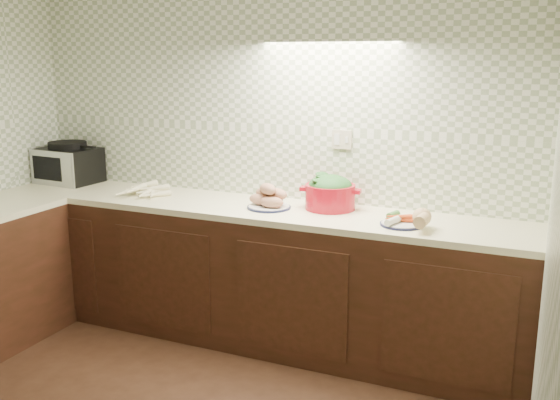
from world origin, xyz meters
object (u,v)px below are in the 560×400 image
at_px(toaster_oven, 68,164).
at_px(onion_bowl, 273,198).
at_px(parsnip_pile, 150,191).
at_px(veg_plate, 410,219).
at_px(dutch_oven, 330,192).
at_px(sweet_potato_plate, 270,199).

xyz_separation_m(toaster_oven, onion_bowl, (1.70, -0.01, -0.11)).
distance_m(toaster_oven, parsnip_pile, 0.86).
bearing_deg(veg_plate, onion_bowl, 167.75).
height_order(dutch_oven, veg_plate, dutch_oven).
bearing_deg(sweet_potato_plate, parsnip_pile, -179.20).
relative_size(parsnip_pile, veg_plate, 1.18).
height_order(toaster_oven, dutch_oven, toaster_oven).
relative_size(parsnip_pile, onion_bowl, 2.80).
bearing_deg(veg_plate, toaster_oven, 175.42).
bearing_deg(toaster_oven, dutch_oven, 3.49).
bearing_deg(dutch_oven, sweet_potato_plate, -168.23).
xyz_separation_m(toaster_oven, veg_plate, (2.65, -0.21, -0.10)).
xyz_separation_m(parsnip_pile, onion_bowl, (0.86, 0.14, 0.01)).
relative_size(toaster_oven, veg_plate, 1.46).
distance_m(toaster_oven, veg_plate, 2.66).
bearing_deg(dutch_oven, veg_plate, -28.49).
distance_m(parsnip_pile, sweet_potato_plate, 0.90).
xyz_separation_m(toaster_oven, sweet_potato_plate, (1.74, -0.13, -0.09)).
xyz_separation_m(sweet_potato_plate, onion_bowl, (-0.04, 0.13, -0.02)).
bearing_deg(onion_bowl, sweet_potato_plate, -74.21).
distance_m(parsnip_pile, onion_bowl, 0.87).
xyz_separation_m(onion_bowl, veg_plate, (0.94, -0.21, 0.00)).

